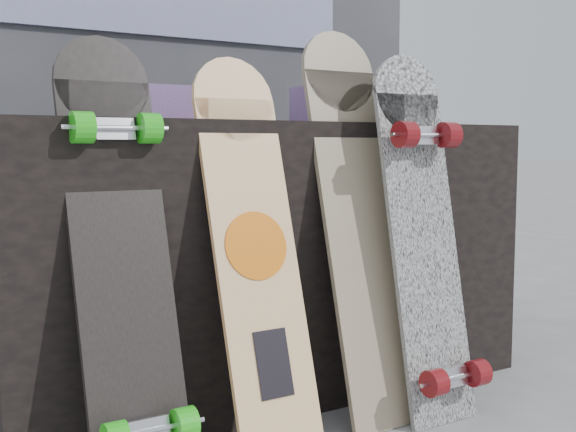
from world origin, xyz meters
TOP-DOWN VIEW (x-y plane):
  - vendor_table at (0.00, 0.50)m, footprint 1.60×0.60m
  - booth at (0.00, 1.35)m, footprint 2.40×0.22m
  - merch_box_purple at (-0.31, 0.51)m, footprint 0.18×0.12m
  - merch_box_small at (0.24, 0.52)m, footprint 0.14×0.14m
  - merch_box_flat at (-0.03, 0.66)m, footprint 0.22×0.10m
  - longboard_geisha at (-0.22, 0.13)m, footprint 0.22×0.29m
  - longboard_celtic at (0.12, 0.16)m, footprint 0.23×0.29m
  - longboard_cascadia at (0.27, 0.05)m, footprint 0.22×0.28m
  - skateboard_dark at (-0.54, 0.16)m, footprint 0.22×0.34m

SIDE VIEW (x-z plane):
  - vendor_table at x=0.00m, z-range 0.00..0.80m
  - longboard_cascadia at x=0.27m, z-range 0.01..1.00m
  - longboard_geisha at x=-0.22m, z-range 0.03..0.99m
  - skateboard_dark at x=-0.54m, z-range 0.02..1.01m
  - longboard_celtic at x=0.12m, z-range 0.03..1.09m
  - merch_box_flat at x=-0.03m, z-range 0.80..0.86m
  - merch_box_purple at x=-0.31m, z-range 0.80..0.90m
  - merch_box_small at x=0.24m, z-range 0.80..0.92m
  - booth at x=0.00m, z-range 0.00..2.20m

